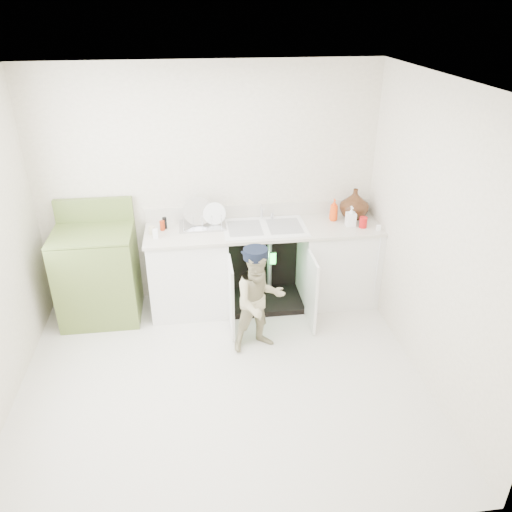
# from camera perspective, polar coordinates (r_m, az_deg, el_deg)

# --- Properties ---
(ground) EXTENTS (3.50, 3.50, 0.00)m
(ground) POSITION_cam_1_polar(r_m,az_deg,el_deg) (4.55, -3.86, -13.85)
(ground) COLOR beige
(ground) RESTS_ON ground
(room_shell) EXTENTS (6.00, 5.50, 1.26)m
(room_shell) POSITION_cam_1_polar(r_m,az_deg,el_deg) (3.84, -4.44, 0.30)
(room_shell) COLOR #EEE3CC
(room_shell) RESTS_ON ground
(counter_run) EXTENTS (2.44, 1.02, 1.22)m
(counter_run) POSITION_cam_1_polar(r_m,az_deg,el_deg) (5.32, 1.27, -0.88)
(counter_run) COLOR white
(counter_run) RESTS_ON ground
(avocado_stove) EXTENTS (0.78, 0.65, 1.21)m
(avocado_stove) POSITION_cam_1_polar(r_m,az_deg,el_deg) (5.34, -17.59, -1.92)
(avocado_stove) COLOR olive
(avocado_stove) RESTS_ON ground
(repair_worker) EXTENTS (0.58, 0.69, 1.05)m
(repair_worker) POSITION_cam_1_polar(r_m,az_deg,el_deg) (4.60, 0.36, -5.04)
(repair_worker) COLOR tan
(repair_worker) RESTS_ON ground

